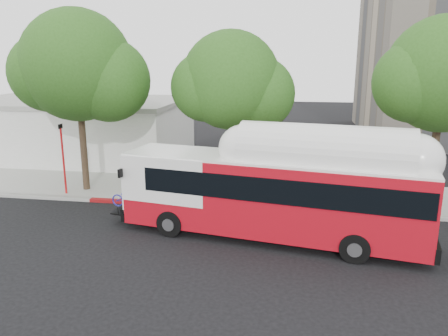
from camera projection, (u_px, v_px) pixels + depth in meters
The scene contains 9 objects.
ground at pixel (233, 242), 17.63m from camera, with size 120.00×120.00×0.00m, color black.
sidewalk at pixel (250, 192), 23.83m from camera, with size 60.00×5.00×0.15m, color gray.
curb_strip at pixel (244, 208), 21.34m from camera, with size 60.00×0.30×0.15m, color gray.
red_curb_segment at pixel (185, 205), 21.81m from camera, with size 10.00×0.32×0.16m, color maroon.
street_tree_left at pixel (86, 70), 22.66m from camera, with size 6.67×5.80×9.74m.
street_tree_mid at pixel (239, 84), 22.08m from camera, with size 5.75×5.00×8.62m.
low_commercial_bldg at pixel (75, 128), 32.67m from camera, with size 16.20×10.20×4.25m.
transit_bus at pixel (273, 196), 17.57m from camera, with size 13.24×4.69×3.86m.
signal_pole at pixel (63, 160), 22.99m from camera, with size 0.11×0.37×3.89m.
Camera 1 is at (2.25, -16.21, 7.19)m, focal length 35.00 mm.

